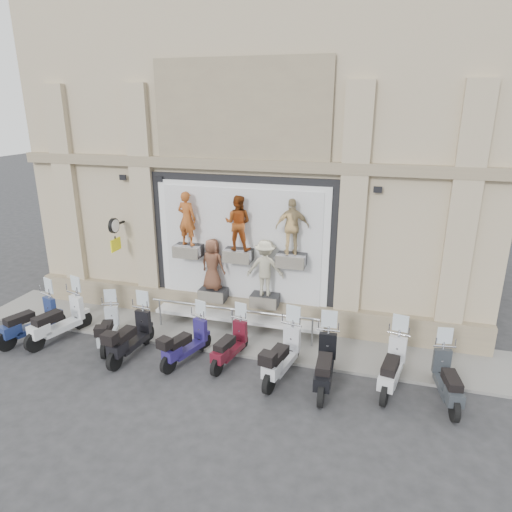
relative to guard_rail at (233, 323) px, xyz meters
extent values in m
plane|color=#2C2C2E|center=(0.00, -2.00, -0.47)|extent=(90.00, 90.00, 0.00)
cube|color=gray|center=(0.00, 0.10, -0.43)|extent=(16.00, 2.20, 0.08)
cube|color=black|center=(0.00, 0.96, 1.93)|extent=(5.60, 0.10, 4.30)
cube|color=white|center=(0.00, 0.90, 1.93)|extent=(5.10, 0.06, 3.90)
cube|color=white|center=(0.00, 0.86, 1.93)|extent=(4.70, 0.04, 3.60)
cube|color=white|center=(0.00, 0.55, -0.05)|extent=(5.10, 0.75, 0.10)
cube|color=#28282B|center=(-1.55, 0.59, 1.86)|extent=(0.80, 0.50, 0.35)
imported|color=#BC5A22|center=(-1.55, 0.59, 2.83)|extent=(0.64, 0.47, 1.59)
cube|color=#28282B|center=(0.00, 0.59, 1.86)|extent=(0.80, 0.50, 0.35)
imported|color=brown|center=(0.00, 0.59, 2.81)|extent=(0.77, 0.61, 1.56)
cube|color=#28282B|center=(1.55, 0.59, 1.86)|extent=(0.80, 0.50, 0.35)
imported|color=tan|center=(1.55, 0.59, 2.81)|extent=(0.98, 0.64, 1.55)
cube|color=#28282B|center=(-0.80, 0.59, 0.56)|extent=(0.80, 0.50, 0.35)
imported|color=brown|center=(-0.80, 0.59, 1.51)|extent=(0.84, 0.63, 1.54)
cube|color=#28282B|center=(0.80, 0.59, 0.56)|extent=(0.80, 0.50, 0.35)
imported|color=#C2BA9A|center=(0.80, 0.59, 1.56)|extent=(1.14, 0.75, 1.65)
cube|color=black|center=(-3.90, 0.72, 2.49)|extent=(0.06, 0.56, 0.06)
cylinder|color=black|center=(-3.90, 0.45, 2.49)|extent=(0.10, 0.46, 0.46)
cube|color=yellow|center=(-3.90, 0.45, 1.89)|extent=(0.04, 0.50, 0.38)
camera|label=1|loc=(3.93, -11.16, 5.95)|focal=32.00mm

